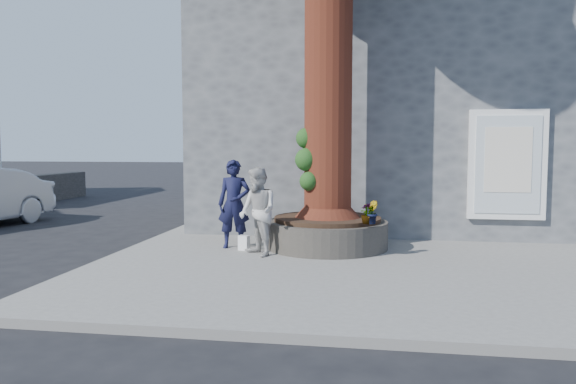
# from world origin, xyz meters

# --- Properties ---
(ground) EXTENTS (120.00, 120.00, 0.00)m
(ground) POSITION_xyz_m (0.00, 0.00, 0.00)
(ground) COLOR black
(ground) RESTS_ON ground
(pavement) EXTENTS (9.00, 8.00, 0.12)m
(pavement) POSITION_xyz_m (1.50, 1.00, 0.06)
(pavement) COLOR slate
(pavement) RESTS_ON ground
(yellow_line) EXTENTS (0.10, 30.00, 0.01)m
(yellow_line) POSITION_xyz_m (-3.05, 1.00, 0.00)
(yellow_line) COLOR yellow
(yellow_line) RESTS_ON ground
(stone_shop) EXTENTS (10.30, 8.30, 6.30)m
(stone_shop) POSITION_xyz_m (2.50, 7.20, 3.16)
(stone_shop) COLOR #515356
(stone_shop) RESTS_ON ground
(planter) EXTENTS (2.30, 2.30, 0.60)m
(planter) POSITION_xyz_m (0.80, 2.00, 0.41)
(planter) COLOR black
(planter) RESTS_ON pavement
(man) EXTENTS (0.65, 0.46, 1.70)m
(man) POSITION_xyz_m (-0.97, 1.72, 0.97)
(man) COLOR black
(man) RESTS_ON pavement
(woman) EXTENTS (0.95, 0.97, 1.58)m
(woman) POSITION_xyz_m (-0.36, 1.04, 0.91)
(woman) COLOR #B7B4AF
(woman) RESTS_ON pavement
(shopping_bag) EXTENTS (0.23, 0.18, 0.28)m
(shopping_bag) POSITION_xyz_m (-0.72, 1.50, 0.26)
(shopping_bag) COLOR white
(shopping_bag) RESTS_ON pavement
(plant_a) EXTENTS (0.23, 0.22, 0.36)m
(plant_a) POSITION_xyz_m (0.90, 2.02, 0.90)
(plant_a) COLOR gray
(plant_a) RESTS_ON planter
(plant_b) EXTENTS (0.26, 0.26, 0.41)m
(plant_b) POSITION_xyz_m (1.65, 1.15, 0.92)
(plant_b) COLOR gray
(plant_b) RESTS_ON planter
(plant_c) EXTENTS (0.29, 0.29, 0.37)m
(plant_c) POSITION_xyz_m (1.56, 1.15, 0.90)
(plant_c) COLOR gray
(plant_c) RESTS_ON planter
(plant_d) EXTENTS (0.37, 0.36, 0.30)m
(plant_d) POSITION_xyz_m (1.60, 1.15, 0.87)
(plant_d) COLOR gray
(plant_d) RESTS_ON planter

